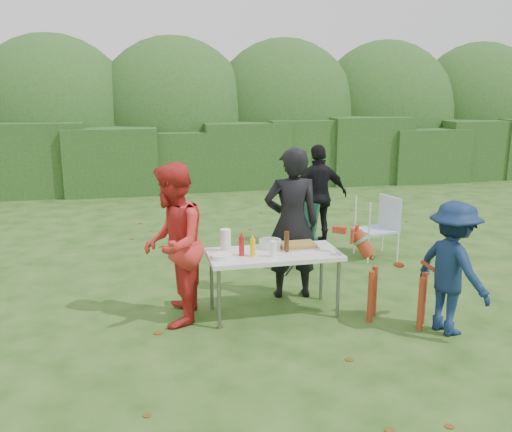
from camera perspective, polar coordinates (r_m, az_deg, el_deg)
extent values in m
plane|color=#1E4211|center=(6.59, -1.50, -9.51)|extent=(80.00, 80.00, 0.00)
cube|color=#23471C|center=(14.11, -7.97, 6.23)|extent=(22.00, 1.40, 1.70)
ellipsoid|color=#3D6628|center=(15.63, -8.59, 9.65)|extent=(20.00, 2.60, 3.20)
cube|color=silver|center=(6.17, 1.89, -4.07)|extent=(1.50, 0.70, 0.05)
cylinder|color=slate|center=(5.90, -3.91, -8.72)|extent=(0.04, 0.04, 0.69)
cylinder|color=slate|center=(6.24, 8.63, -7.60)|extent=(0.04, 0.04, 0.69)
cylinder|color=slate|center=(6.42, -4.70, -6.88)|extent=(0.04, 0.04, 0.69)
cylinder|color=slate|center=(6.73, 6.89, -5.97)|extent=(0.04, 0.04, 0.69)
imported|color=black|center=(6.66, 3.78, -0.79)|extent=(0.73, 0.52, 1.88)
imported|color=red|center=(5.98, -8.74, -2.99)|extent=(0.83, 0.98, 1.79)
imported|color=black|center=(8.90, 6.59, 2.10)|extent=(1.00, 0.44, 1.68)
imported|color=#0F2142|center=(6.07, 19.98, -5.17)|extent=(0.74, 1.03, 1.43)
cube|color=#B7B7BA|center=(6.36, 4.41, -3.24)|extent=(0.45, 0.30, 0.02)
cube|color=#A47939|center=(6.35, 4.41, -3.00)|extent=(0.40, 0.26, 0.04)
cylinder|color=#FABA0A|center=(5.99, -0.35, -3.35)|extent=(0.06, 0.06, 0.20)
cylinder|color=#B01315|center=(6.01, -1.53, -3.19)|extent=(0.06, 0.06, 0.22)
cylinder|color=#47230F|center=(6.16, 3.25, -2.71)|extent=(0.06, 0.06, 0.24)
cylinder|color=white|center=(6.17, -3.23, -2.58)|extent=(0.12, 0.12, 0.26)
cylinder|color=white|center=(5.97, 1.82, -3.50)|extent=(0.08, 0.08, 0.18)
cylinder|color=silver|center=(6.31, 1.49, -2.95)|extent=(0.26, 0.26, 0.10)
cylinder|color=white|center=(5.94, -3.66, -4.26)|extent=(0.24, 0.24, 0.05)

